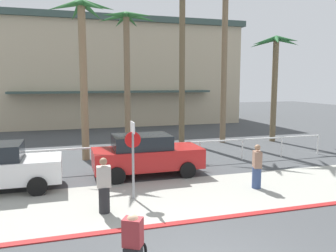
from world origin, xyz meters
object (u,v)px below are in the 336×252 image
palm_tree_4 (127,46)px  pedestrian_1 (257,168)px  car_red_2 (146,154)px  pedestrian_0 (104,188)px  stop_sign_bike_lane (133,149)px  palm_tree_7 (275,63)px  palm_tree_5 (182,25)px  palm_tree_3 (82,42)px  palm_tree_6 (224,30)px

palm_tree_4 → pedestrian_1: (3.00, -9.31, -5.10)m
car_red_2 → pedestrian_0: size_ratio=2.65×
stop_sign_bike_lane → palm_tree_7: (10.69, 8.21, 3.28)m
stop_sign_bike_lane → pedestrian_0: bearing=-138.6°
stop_sign_bike_lane → palm_tree_4: bearing=80.9°
palm_tree_5 → pedestrian_0: bearing=-119.9°
palm_tree_7 → car_red_2: (-9.64, -5.53, -4.09)m
palm_tree_3 → palm_tree_5: bearing=27.4°
palm_tree_4 → car_red_2: bearing=-93.6°
pedestrian_1 → palm_tree_5: bearing=87.2°
palm_tree_6 → palm_tree_4: bearing=176.1°
car_red_2 → pedestrian_0: (-2.10, -3.59, -0.10)m
pedestrian_0 → palm_tree_7: bearing=37.9°
palm_tree_5 → pedestrian_1: palm_tree_5 is taller
pedestrian_1 → car_red_2: bearing=140.1°
palm_tree_3 → car_red_2: 6.43m
palm_tree_5 → palm_tree_7: bearing=-12.2°
palm_tree_3 → palm_tree_4: 3.86m
palm_tree_6 → pedestrian_1: bearing=-108.4°
palm_tree_3 → pedestrian_1: 9.90m
palm_tree_3 → pedestrian_0: size_ratio=4.61×
stop_sign_bike_lane → pedestrian_1: stop_sign_bike_lane is taller
palm_tree_5 → palm_tree_6: palm_tree_5 is taller
stop_sign_bike_lane → pedestrian_1: (4.46, -0.17, -0.94)m
palm_tree_5 → palm_tree_7: (5.77, -1.25, -2.30)m
palm_tree_3 → palm_tree_4: size_ratio=0.98×
palm_tree_7 → pedestrian_0: 15.45m
palm_tree_6 → pedestrian_1: (-2.96, -8.90, -6.21)m
car_red_2 → pedestrian_1: size_ratio=2.73×
stop_sign_bike_lane → car_red_2: size_ratio=0.58×
palm_tree_7 → car_red_2: palm_tree_7 is taller
stop_sign_bike_lane → pedestrian_1: 4.56m
palm_tree_4 → car_red_2: size_ratio=1.77×
palm_tree_4 → car_red_2: (-0.40, -6.46, -4.97)m
palm_tree_5 → car_red_2: 10.09m
palm_tree_4 → palm_tree_6: size_ratio=0.79×
palm_tree_5 → palm_tree_3: bearing=-152.6°
palm_tree_3 → palm_tree_4: (2.62, 2.83, 0.14)m
stop_sign_bike_lane → palm_tree_7: bearing=37.5°
stop_sign_bike_lane → palm_tree_3: size_ratio=0.33×
pedestrian_1 → palm_tree_6: bearing=71.6°
stop_sign_bike_lane → palm_tree_3: bearing=100.4°
palm_tree_5 → palm_tree_6: bearing=-16.3°
pedestrian_0 → pedestrian_1: 5.55m
stop_sign_bike_lane → palm_tree_4: size_ratio=0.33×
palm_tree_3 → pedestrian_1: bearing=-49.1°
palm_tree_6 → palm_tree_7: (3.28, -0.52, -2.00)m
stop_sign_bike_lane → pedestrian_0: (-1.04, -0.92, -0.91)m
stop_sign_bike_lane → palm_tree_5: palm_tree_5 is taller
palm_tree_4 → palm_tree_7: size_ratio=1.17×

